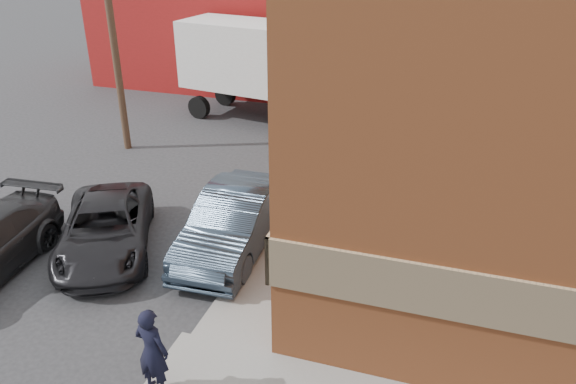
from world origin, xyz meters
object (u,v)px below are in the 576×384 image
Objects in this scene: sedan at (234,221)px; box_truck at (273,67)px; man at (152,351)px; warehouse at (263,26)px; utility_pole at (111,20)px; suv_a at (106,229)px.

box_truck reaches higher than sedan.
warehouse is at bearing -68.05° from man.
utility_pole reaches higher than box_truck.
sedan is at bearing -72.42° from warehouse.
box_truck reaches higher than man.
sedan is at bearing -67.56° from box_truck.
warehouse is 22.39m from man.
man is at bearing -74.94° from warehouse.
suv_a is (3.55, -6.54, -4.08)m from utility_pole.
suv_a is at bearing -84.82° from box_truck.
sedan is (-0.60, 5.14, -0.20)m from man.
suv_a is at bearing -162.83° from sedan.
sedan is (5.20, -16.41, -2.00)m from warehouse.
suv_a is 0.56× the size of box_truck.
warehouse is at bearing 104.98° from sedan.
man is at bearing -74.33° from suv_a.
warehouse is 6.96m from box_truck.
man is 0.36× the size of sedan.
box_truck is (4.29, 4.64, -2.40)m from utility_pole.
warehouse reaches higher than box_truck.
warehouse is 1.81× the size of utility_pole.
warehouse reaches higher than suv_a.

